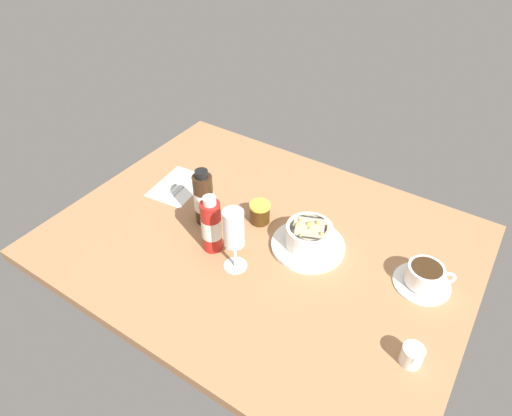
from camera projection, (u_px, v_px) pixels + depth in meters
ground_plane at (261, 242)px, 121.67cm from camera, size 110.00×84.00×3.00cm
porridge_bowl at (309, 238)px, 116.02cm from camera, size 19.57×19.57×8.02cm
cutlery_setting at (177, 186)px, 138.36cm from camera, size 14.91×18.97×0.90cm
coffee_cup at (424, 277)px, 106.69cm from camera, size 13.82×13.82×5.80cm
creamer_jug at (412, 356)px, 90.82cm from camera, size 4.63×5.61×5.19cm
wine_glass at (233, 231)px, 105.39cm from camera, size 6.02×6.02×18.04cm
jam_jar at (260, 213)px, 124.25cm from camera, size 5.87×5.87×6.12cm
sauce_bottle_brown at (204, 199)px, 121.64cm from camera, size 5.55×5.55×17.03cm
sauce_bottle_red at (211, 226)px, 113.25cm from camera, size 5.31×5.31×16.87cm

